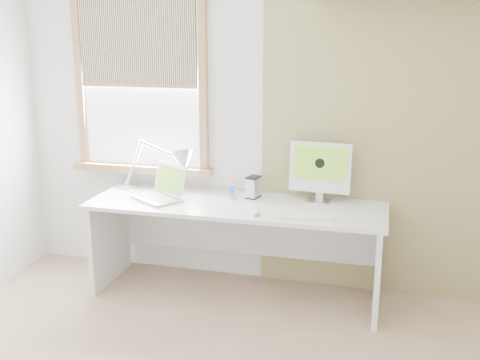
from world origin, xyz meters
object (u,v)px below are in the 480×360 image
(external_drive, at_px, (253,187))
(imac, at_px, (320,169))
(laptop, at_px, (162,190))
(desk, at_px, (238,226))
(desk_lamp, at_px, (172,164))

(external_drive, relative_size, imac, 0.36)
(external_drive, xyz_separation_m, imac, (0.50, 0.03, 0.17))
(laptop, distance_m, external_drive, 0.69)
(laptop, bearing_deg, external_drive, 16.56)
(external_drive, distance_m, imac, 0.53)
(external_drive, bearing_deg, imac, 3.66)
(desk, bearing_deg, laptop, -172.62)
(imac, bearing_deg, laptop, -168.86)
(desk, xyz_separation_m, laptop, (-0.58, -0.07, 0.26))
(desk, height_order, imac, imac)
(desk, distance_m, desk_lamp, 0.74)
(desk, xyz_separation_m, imac, (0.59, 0.15, 0.45))
(laptop, xyz_separation_m, external_drive, (0.66, 0.20, 0.02))
(desk_lamp, xyz_separation_m, external_drive, (0.68, -0.07, -0.12))
(laptop, height_order, imac, imac)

